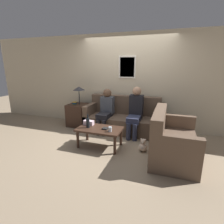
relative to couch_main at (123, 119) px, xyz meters
name	(u,v)px	position (x,y,z in m)	size (l,w,h in m)	color
ground_plane	(117,137)	(0.00, -0.50, -0.32)	(16.00, 16.00, 0.00)	gray
wall_back	(127,82)	(0.00, 0.43, 0.98)	(9.00, 0.08, 2.60)	beige
couch_main	(123,119)	(0.00, 0.00, 0.00)	(1.96, 0.81, 0.93)	brown
couch_side	(171,142)	(1.28, -1.10, 0.00)	(0.81, 1.37, 0.93)	brown
coffee_table	(100,131)	(-0.21, -1.12, 0.04)	(0.97, 0.56, 0.43)	#382319
side_table_with_lamp	(78,113)	(-1.35, -0.03, 0.05)	(0.54, 0.54, 1.17)	#382319
wine_bottle	(88,123)	(-0.47, -1.16, 0.22)	(0.08, 0.08, 0.30)	black
drinking_glass	(110,129)	(0.07, -1.23, 0.16)	(0.07, 0.07, 0.10)	silver
book_stack	(105,129)	(-0.08, -1.13, 0.12)	(0.12, 0.12, 0.03)	black
tissue_box	(89,123)	(-0.53, -0.99, 0.16)	(0.23, 0.12, 0.15)	silver
person_left	(106,109)	(-0.42, -0.18, 0.30)	(0.34, 0.65, 1.14)	black
person_right	(135,110)	(0.38, -0.21, 0.34)	(0.34, 0.64, 1.24)	#2D334C
teddy_bear	(143,146)	(0.73, -1.03, -0.20)	(0.18, 0.18, 0.28)	beige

